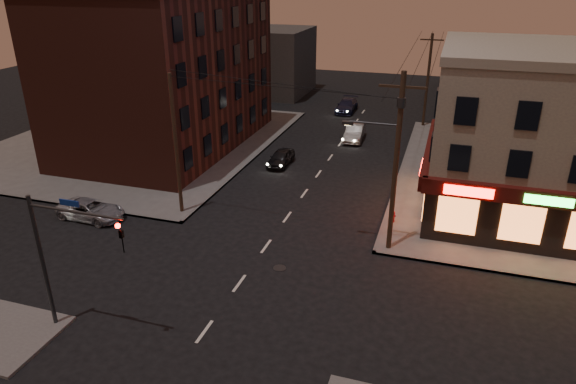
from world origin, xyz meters
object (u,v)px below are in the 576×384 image
at_px(sedan_near, 281,158).
at_px(fire_hydrant, 393,216).
at_px(sedan_far, 347,106).
at_px(suv_cross, 91,210).
at_px(sedan_mid, 355,132).

relative_size(sedan_near, fire_hydrant, 4.84).
xyz_separation_m(sedan_near, sedan_far, (1.62, 18.42, 0.07)).
bearing_deg(suv_cross, sedan_near, -30.49).
height_order(suv_cross, fire_hydrant, suv_cross).
xyz_separation_m(sedan_near, sedan_mid, (4.44, 8.48, 0.11)).
xyz_separation_m(suv_cross, fire_hydrant, (18.55, 5.10, -0.05)).
bearing_deg(sedan_mid, suv_cross, -124.36).
distance_m(sedan_mid, fire_hydrant, 17.30).
xyz_separation_m(sedan_far, fire_hydrant, (8.43, -26.30, -0.13)).
bearing_deg(sedan_mid, sedan_near, -120.89).
distance_m(sedan_near, sedan_far, 18.49).
bearing_deg(sedan_near, suv_cross, -121.71).
distance_m(sedan_near, sedan_mid, 9.58).
distance_m(suv_cross, sedan_near, 15.52).
xyz_separation_m(suv_cross, sedan_mid, (12.94, 21.47, 0.13)).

